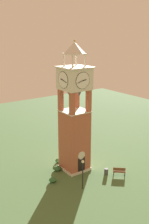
# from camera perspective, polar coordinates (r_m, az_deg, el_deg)

# --- Properties ---
(ground) EXTENTS (80.00, 80.00, 0.00)m
(ground) POSITION_cam_1_polar(r_m,az_deg,el_deg) (39.12, -0.00, -11.40)
(ground) COLOR #476B3D
(clock_tower) EXTENTS (3.70, 3.70, 17.05)m
(clock_tower) POSITION_cam_1_polar(r_m,az_deg,el_deg) (36.38, 0.00, -1.42)
(clock_tower) COLOR #AD5B42
(clock_tower) RESTS_ON ground
(park_bench) EXTENTS (1.48, 1.40, 0.95)m
(park_bench) POSITION_cam_1_polar(r_m,az_deg,el_deg) (37.85, 9.05, -11.79)
(park_bench) COLOR brown
(park_bench) RESTS_ON ground
(lamp_post) EXTENTS (0.36, 0.36, 3.73)m
(lamp_post) POSITION_cam_1_polar(r_m,az_deg,el_deg) (33.41, 1.68, -11.48)
(lamp_post) COLOR black
(lamp_post) RESTS_ON ground
(trash_bin) EXTENTS (0.52, 0.52, 0.80)m
(trash_bin) POSITION_cam_1_polar(r_m,az_deg,el_deg) (37.81, 6.44, -11.87)
(trash_bin) COLOR #4C4C51
(trash_bin) RESTS_ON ground
(shrub_near_entry) EXTENTS (1.03, 1.03, 0.62)m
(shrub_near_entry) POSITION_cam_1_polar(r_m,az_deg,el_deg) (38.63, -3.49, -11.30)
(shrub_near_entry) COLOR #336638
(shrub_near_entry) RESTS_ON ground
(shrub_left_of_tower) EXTENTS (0.88, 0.88, 0.66)m
(shrub_left_of_tower) POSITION_cam_1_polar(r_m,az_deg,el_deg) (40.66, -3.28, -9.79)
(shrub_left_of_tower) COLOR #336638
(shrub_left_of_tower) RESTS_ON ground
(shrub_behind_bench) EXTENTS (0.94, 0.94, 0.62)m
(shrub_behind_bench) POSITION_cam_1_polar(r_m,az_deg,el_deg) (35.98, -4.42, -13.53)
(shrub_behind_bench) COLOR #336638
(shrub_behind_bench) RESTS_ON ground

